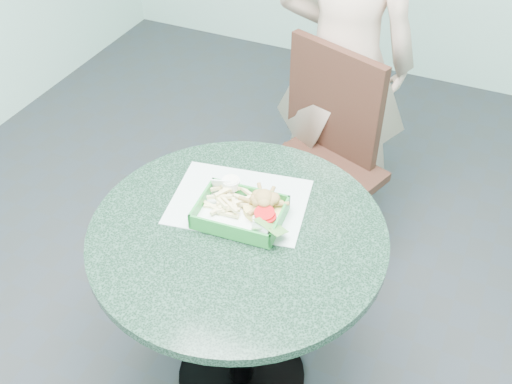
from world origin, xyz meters
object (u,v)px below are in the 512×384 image
at_px(dining_chair, 322,149).
at_px(crab_sandwich, 264,208).
at_px(diner_person, 345,49).
at_px(food_basket, 240,220).
at_px(sauce_ramekin, 234,187).
at_px(cafe_table, 239,273).

bearing_deg(dining_chair, crab_sandwich, -66.42).
bearing_deg(diner_person, crab_sandwich, 87.20).
bearing_deg(crab_sandwich, dining_chair, 93.39).
relative_size(dining_chair, diner_person, 0.54).
distance_m(food_basket, sauce_ramekin, 0.12).
height_order(food_basket, sauce_ramekin, sauce_ramekin).
xyz_separation_m(diner_person, sauce_ramekin, (-0.06, -0.91, -0.06)).
height_order(crab_sandwich, sauce_ramekin, crab_sandwich).
relative_size(diner_person, crab_sandwich, 13.75).
relative_size(cafe_table, sauce_ramekin, 15.74).
distance_m(dining_chair, crab_sandwich, 0.74).
height_order(dining_chair, diner_person, diner_person).
bearing_deg(crab_sandwich, diner_person, 93.58).
xyz_separation_m(cafe_table, dining_chair, (0.01, 0.78, -0.05)).
bearing_deg(dining_chair, diner_person, 114.24).
distance_m(food_basket, crab_sandwich, 0.08).
xyz_separation_m(crab_sandwich, sauce_ramekin, (-0.12, 0.05, -0.00)).
height_order(dining_chair, crab_sandwich, dining_chair).
distance_m(cafe_table, dining_chair, 0.78).
distance_m(diner_person, food_basket, 1.00).
height_order(dining_chair, sauce_ramekin, dining_chair).
distance_m(dining_chair, diner_person, 0.42).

